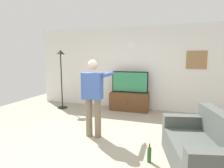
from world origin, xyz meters
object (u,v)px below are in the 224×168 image
(person_standing_nearer_lamp, at_px, (93,94))
(beverage_bottle, at_px, (149,155))
(floor_lamp, at_px, (61,67))
(framed_picture, at_px, (197,60))
(wall_clock, at_px, (132,45))
(tv_stand, at_px, (129,101))
(side_couch, at_px, (204,149))
(television, at_px, (130,82))

(person_standing_nearer_lamp, height_order, beverage_bottle, person_standing_nearer_lamp)
(floor_lamp, bearing_deg, framed_picture, 9.51)
(floor_lamp, bearing_deg, wall_clock, 17.33)
(framed_picture, height_order, beverage_bottle, framed_picture)
(tv_stand, relative_size, beverage_bottle, 3.90)
(floor_lamp, relative_size, side_couch, 1.16)
(side_couch, bearing_deg, floor_lamp, 149.15)
(wall_clock, height_order, person_standing_nearer_lamp, wall_clock)
(person_standing_nearer_lamp, bearing_deg, floor_lamp, 137.30)
(wall_clock, xyz_separation_m, floor_lamp, (-2.23, -0.70, -0.71))
(television, relative_size, wall_clock, 4.85)
(tv_stand, xyz_separation_m, wall_clock, (-0.00, 0.29, 1.81))
(tv_stand, height_order, framed_picture, framed_picture)
(side_couch, height_order, beverage_bottle, side_couch)
(person_standing_nearer_lamp, xyz_separation_m, beverage_bottle, (1.27, -0.66, -0.80))
(tv_stand, relative_size, framed_picture, 2.17)
(wall_clock, xyz_separation_m, side_couch, (1.77, -3.09, -1.78))
(tv_stand, relative_size, floor_lamp, 0.63)
(tv_stand, distance_m, person_standing_nearer_lamp, 2.30)
(floor_lamp, bearing_deg, person_standing_nearer_lamp, -42.70)
(floor_lamp, height_order, beverage_bottle, floor_lamp)
(person_standing_nearer_lamp, distance_m, side_couch, 2.24)
(beverage_bottle, bearing_deg, framed_picture, 72.53)
(television, height_order, side_couch, television)
(tv_stand, distance_m, side_couch, 3.31)
(floor_lamp, xyz_separation_m, beverage_bottle, (3.20, -2.45, -1.26))
(side_couch, bearing_deg, beverage_bottle, -175.97)
(wall_clock, relative_size, framed_picture, 0.42)
(side_couch, bearing_deg, framed_picture, 86.57)
(floor_lamp, bearing_deg, tv_stand, 10.32)
(tv_stand, bearing_deg, floor_lamp, -169.68)
(framed_picture, bearing_deg, person_standing_nearer_lamp, -132.25)
(wall_clock, bearing_deg, tv_stand, -90.00)
(tv_stand, distance_m, wall_clock, 1.83)
(wall_clock, bearing_deg, person_standing_nearer_lamp, -96.93)
(person_standing_nearer_lamp, distance_m, beverage_bottle, 1.64)
(person_standing_nearer_lamp, relative_size, side_couch, 0.99)
(tv_stand, xyz_separation_m, television, (-0.00, 0.05, 0.63))
(framed_picture, distance_m, floor_lamp, 4.25)
(wall_clock, height_order, beverage_bottle, wall_clock)
(person_standing_nearer_lamp, bearing_deg, tv_stand, 82.16)
(floor_lamp, xyz_separation_m, person_standing_nearer_lamp, (1.93, -1.78, -0.46))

